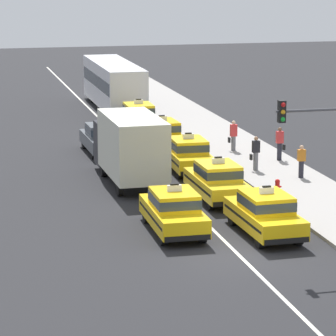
# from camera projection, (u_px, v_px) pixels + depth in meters

# --- Properties ---
(ground_plane) EXTENTS (160.00, 160.00, 0.00)m
(ground_plane) POSITION_uv_depth(u_px,v_px,m) (237.00, 254.00, 33.78)
(ground_plane) COLOR #232326
(lane_stripe_left_right) EXTENTS (0.14, 80.00, 0.01)m
(lane_stripe_left_right) POSITION_uv_depth(u_px,v_px,m) (128.00, 147.00, 52.75)
(lane_stripe_left_right) COLOR silver
(lane_stripe_left_right) RESTS_ON ground
(sidewalk_curb) EXTENTS (4.00, 90.00, 0.15)m
(sidewalk_curb) POSITION_uv_depth(u_px,v_px,m) (253.00, 159.00, 49.28)
(sidewalk_curb) COLOR #9E9993
(sidewalk_curb) RESTS_ON ground
(taxi_left_nearest) EXTENTS (1.87, 4.58, 1.96)m
(taxi_left_nearest) POSITION_uv_depth(u_px,v_px,m) (174.00, 210.00, 36.17)
(taxi_left_nearest) COLOR black
(taxi_left_nearest) RESTS_ON ground
(box_truck_left_second) EXTENTS (2.38, 6.99, 3.27)m
(box_truck_left_second) POSITION_uv_depth(u_px,v_px,m) (129.00, 145.00, 44.01)
(box_truck_left_second) COLOR black
(box_truck_left_second) RESTS_ON ground
(sedan_left_third) EXTENTS (1.84, 4.33, 1.58)m
(sedan_left_third) POSITION_uv_depth(u_px,v_px,m) (102.00, 138.00, 50.85)
(sedan_left_third) COLOR black
(sedan_left_third) RESTS_ON ground
(taxi_right_nearest) EXTENTS (1.92, 4.60, 1.96)m
(taxi_right_nearest) POSITION_uv_depth(u_px,v_px,m) (265.00, 213.00, 35.82)
(taxi_right_nearest) COLOR black
(taxi_right_nearest) RESTS_ON ground
(taxi_right_second) EXTENTS (1.86, 4.58, 1.96)m
(taxi_right_second) POSITION_uv_depth(u_px,v_px,m) (217.00, 181.00, 40.98)
(taxi_right_second) COLOR black
(taxi_right_second) RESTS_ON ground
(taxi_right_third) EXTENTS (1.94, 4.61, 1.96)m
(taxi_right_third) POSITION_uv_depth(u_px,v_px,m) (188.00, 154.00, 46.50)
(taxi_right_third) COLOR black
(taxi_right_third) RESTS_ON ground
(taxi_right_fourth) EXTENTS (1.95, 4.61, 1.96)m
(taxi_right_fourth) POSITION_uv_depth(u_px,v_px,m) (161.00, 134.00, 51.62)
(taxi_right_fourth) COLOR black
(taxi_right_fourth) RESTS_ON ground
(taxi_right_fifth) EXTENTS (1.90, 4.59, 1.96)m
(taxi_right_fifth) POSITION_uv_depth(u_px,v_px,m) (138.00, 116.00, 57.46)
(taxi_right_fifth) COLOR black
(taxi_right_fifth) RESTS_ON ground
(bus_right_sixth) EXTENTS (2.53, 11.20, 3.22)m
(bus_right_sixth) POSITION_uv_depth(u_px,v_px,m) (114.00, 83.00, 65.46)
(bus_right_sixth) COLOR black
(bus_right_sixth) RESTS_ON ground
(pedestrian_near_crosswalk) EXTENTS (0.47, 0.24, 1.71)m
(pedestrian_near_crosswalk) POSITION_uv_depth(u_px,v_px,m) (280.00, 144.00, 48.38)
(pedestrian_near_crosswalk) COLOR #23232D
(pedestrian_near_crosswalk) RESTS_ON sidewalk_curb
(pedestrian_mid_block) EXTENTS (0.47, 0.24, 1.67)m
(pedestrian_mid_block) POSITION_uv_depth(u_px,v_px,m) (256.00, 153.00, 46.13)
(pedestrian_mid_block) COLOR slate
(pedestrian_mid_block) RESTS_ON sidewalk_curb
(pedestrian_trailing) EXTENTS (0.47, 0.24, 1.63)m
(pedestrian_trailing) POSITION_uv_depth(u_px,v_px,m) (233.00, 136.00, 50.80)
(pedestrian_trailing) COLOR slate
(pedestrian_trailing) RESTS_ON sidewalk_curb
(pedestrian_far_corner) EXTENTS (0.36, 0.24, 1.55)m
(pedestrian_far_corner) POSITION_uv_depth(u_px,v_px,m) (301.00, 161.00, 44.59)
(pedestrian_far_corner) COLOR #23232D
(pedestrian_far_corner) RESTS_ON sidewalk_curb
(fire_hydrant) EXTENTS (0.36, 0.22, 0.73)m
(fire_hydrant) POSITION_uv_depth(u_px,v_px,m) (277.00, 186.00, 41.34)
(fire_hydrant) COLOR red
(fire_hydrant) RESTS_ON sidewalk_curb
(traffic_light_pole) EXTENTS (2.87, 0.33, 5.58)m
(traffic_light_pole) POSITION_uv_depth(u_px,v_px,m) (325.00, 149.00, 32.88)
(traffic_light_pole) COLOR #47474C
(traffic_light_pole) RESTS_ON ground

